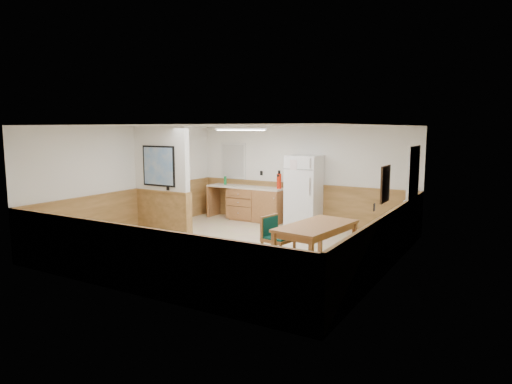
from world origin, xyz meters
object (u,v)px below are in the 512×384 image
Objects in this scene: dining_chair at (274,235)px; fire_extinguisher at (279,181)px; refrigerator at (304,191)px; dining_table at (316,230)px; dining_bench at (363,254)px; soap_bottle at (225,180)px.

dining_chair is 1.80× the size of fire_extinguisher.
dining_table is (1.56, -2.91, -0.24)m from refrigerator.
fire_extinguisher is (-2.30, 2.99, 0.45)m from dining_table.
refrigerator reaches higher than dining_table.
dining_bench is at bearing -51.23° from refrigerator.
dining_bench is 6.72× the size of soap_bottle.
dining_bench is 5.75m from soap_bottle.
dining_table is at bearing 173.62° from dining_bench.
fire_extinguisher is (-3.17, 3.02, 0.77)m from dining_bench.
dining_table is 3.80m from fire_extinguisher.
dining_table is 3.81× the size of fire_extinguisher.
refrigerator is at bearing 125.60° from dining_table.
fire_extinguisher is 2.03× the size of soap_bottle.
refrigerator is 2.10× the size of dining_chair.
dining_bench is 1.84× the size of dining_chair.
soap_bottle is at bearing 177.16° from refrigerator.
dining_bench is (0.87, -0.03, -0.31)m from dining_table.
dining_table is 0.81m from dining_chair.
fire_extinguisher reaches higher than dining_bench.
dining_bench is at bearing 13.43° from dining_chair.
fire_extinguisher is at bearing 134.95° from dining_table.
dining_bench is 4.44m from fire_extinguisher.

